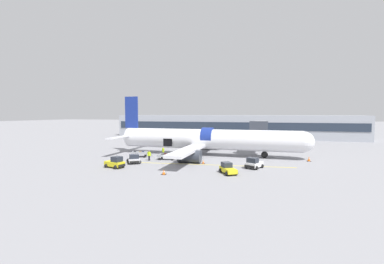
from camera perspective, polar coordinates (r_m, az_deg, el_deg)
The scene contains 17 objects.
ground_plane at distance 41.68m, azimuth 0.75°, elevation -6.34°, with size 500.00×500.00×0.00m, color gray.
apron_marking_line at distance 38.39m, azimuth 2.30°, elevation -7.24°, with size 26.50×3.35×0.01m.
terminal_strip at distance 83.61m, azimuth 8.81°, elevation 1.27°, with size 75.97×10.60×7.03m.
jet_bridge_stub at distance 52.19m, azimuth 14.76°, elevation 0.83°, with size 3.18×12.43×6.22m.
airplane at distance 46.61m, azimuth 2.96°, elevation -1.72°, with size 35.90×29.46×10.89m.
baggage_tug_lead at distance 32.94m, azimuth 7.95°, elevation -8.12°, with size 2.61×3.11×1.39m.
baggage_tug_mid at distance 37.66m, azimuth -16.71°, elevation -6.59°, with size 3.10×2.27×1.61m.
baggage_tug_rear at distance 40.37m, azimuth -12.80°, elevation -5.90°, with size 2.85×3.17×1.41m.
baggage_tug_spare at distance 36.73m, azimuth 13.54°, elevation -6.84°, with size 2.64×2.99×1.52m.
baggage_cart_loading at distance 42.82m, azimuth -5.51°, elevation -5.40°, with size 4.04×2.51×1.02m.
baggage_cart_queued at distance 45.88m, azimuth -11.54°, elevation -4.82°, with size 3.76×2.57×1.04m.
ground_crew_loader_a at distance 45.40m, azimuth -6.42°, elevation -4.34°, with size 0.54×0.56×1.73m.
ground_crew_loader_b at distance 42.03m, azimuth -9.50°, elevation -5.12°, with size 0.56×0.49×1.64m.
ground_crew_driver at distance 42.96m, azimuth -0.19°, elevation -4.77°, with size 0.40×0.61×1.77m.
safety_cone_nose at distance 44.98m, azimuth 24.54°, elevation -5.50°, with size 0.65×0.65×0.73m.
safety_cone_engine_left at distance 32.44m, azimuth -6.29°, elevation -8.87°, with size 0.60×0.60×0.61m.
safety_cone_wingtip at distance 39.11m, azimuth 2.50°, elevation -6.66°, with size 0.52×0.52×0.55m.
Camera 1 is at (11.08, -39.46, 7.53)m, focal length 24.00 mm.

